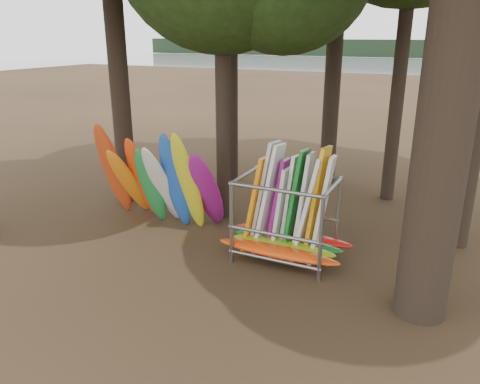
% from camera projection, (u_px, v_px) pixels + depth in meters
% --- Properties ---
extents(ground, '(120.00, 120.00, 0.00)m').
position_uv_depth(ground, '(224.00, 266.00, 11.35)').
color(ground, '#47331E').
rests_on(ground, ground).
extents(lake, '(160.00, 160.00, 0.00)m').
position_uv_depth(lake, '(432.00, 76.00, 62.51)').
color(lake, gray).
rests_on(lake, ground).
extents(far_shore, '(160.00, 4.00, 4.00)m').
position_uv_depth(far_shore, '(452.00, 49.00, 104.50)').
color(far_shore, black).
rests_on(far_shore, ground).
extents(kayak_row, '(4.00, 2.03, 3.16)m').
position_uv_depth(kayak_row, '(157.00, 182.00, 13.35)').
color(kayak_row, '#C74018').
rests_on(kayak_row, ground).
extents(storage_rack, '(3.17, 1.61, 2.92)m').
position_uv_depth(storage_rack, '(286.00, 221.00, 11.44)').
color(storage_rack, gray).
rests_on(storage_rack, ground).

